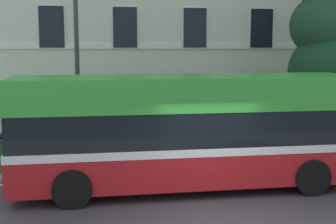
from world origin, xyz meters
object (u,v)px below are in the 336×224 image
object	(u,v)px
street_lamp_post	(76,33)
single_decker_bus	(188,130)
evergreen_tree	(335,56)
litter_bin	(4,150)
georgian_townhouse	(148,10)

from	to	relation	value
street_lamp_post	single_decker_bus	bearing A→B (deg)	-36.86
evergreen_tree	litter_bin	size ratio (longest dim) A/B	7.19
single_decker_bus	street_lamp_post	distance (m)	4.59
georgian_townhouse	litter_bin	bearing A→B (deg)	-124.31
evergreen_tree	litter_bin	xyz separation A→B (m)	(-11.38, -0.64, -2.89)
georgian_townhouse	litter_bin	distance (m)	11.00
single_decker_bus	street_lamp_post	bearing A→B (deg)	143.12
litter_bin	single_decker_bus	bearing A→B (deg)	-27.02
litter_bin	street_lamp_post	bearing A→B (deg)	-11.43
georgian_townhouse	evergreen_tree	size ratio (longest dim) A/B	2.26
evergreen_tree	litter_bin	world-z (taller)	evergreen_tree
single_decker_bus	litter_bin	size ratio (longest dim) A/B	8.75
georgian_townhouse	litter_bin	xyz separation A→B (m)	(-5.52, -8.08, -5.02)
evergreen_tree	street_lamp_post	distance (m)	9.14
georgian_townhouse	street_lamp_post	distance (m)	9.24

